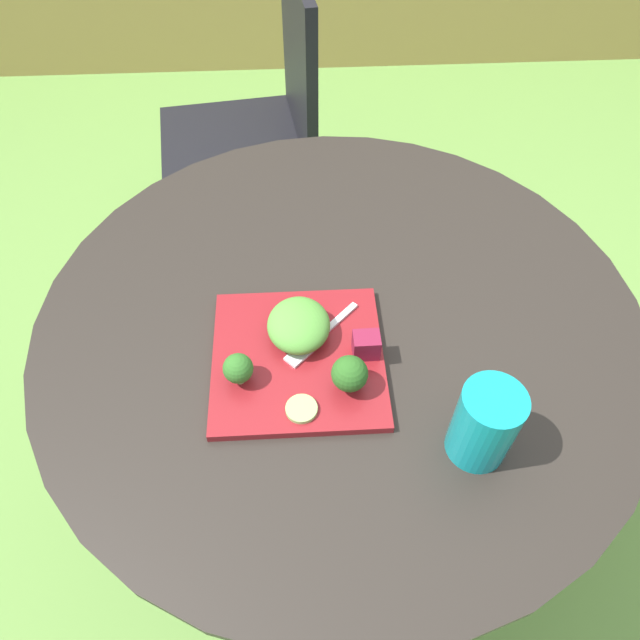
% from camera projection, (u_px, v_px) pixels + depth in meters
% --- Properties ---
extents(ground_plane, '(12.00, 12.00, 0.00)m').
position_uv_depth(ground_plane, '(333.00, 490.00, 1.52)').
color(ground_plane, '#669342').
extents(patio_table, '(0.99, 0.99, 0.74)m').
position_uv_depth(patio_table, '(337.00, 390.00, 1.13)').
color(patio_table, '#28231E').
rests_on(patio_table, ground_plane).
extents(patio_chair, '(0.49, 0.49, 0.90)m').
position_uv_depth(patio_chair, '(263.00, 114.00, 1.68)').
color(patio_chair, black).
rests_on(patio_chair, ground_plane).
extents(salad_plate, '(0.26, 0.26, 0.01)m').
position_uv_depth(salad_plate, '(298.00, 358.00, 0.87)').
color(salad_plate, maroon).
rests_on(salad_plate, patio_table).
extents(drinking_glass, '(0.08, 0.08, 0.13)m').
position_uv_depth(drinking_glass, '(483.00, 427.00, 0.75)').
color(drinking_glass, '#0F8C93').
rests_on(drinking_glass, patio_table).
extents(fork, '(0.12, 0.12, 0.00)m').
position_uv_depth(fork, '(317.00, 339.00, 0.88)').
color(fork, silver).
rests_on(fork, salad_plate).
extents(lettuce_mound, '(0.10, 0.11, 0.05)m').
position_uv_depth(lettuce_mound, '(299.00, 325.00, 0.87)').
color(lettuce_mound, '#519338').
rests_on(lettuce_mound, salad_plate).
extents(broccoli_floret_0, '(0.04, 0.04, 0.05)m').
position_uv_depth(broccoli_floret_0, '(238.00, 369.00, 0.82)').
color(broccoli_floret_0, '#99B770').
rests_on(broccoli_floret_0, salad_plate).
extents(broccoli_floret_1, '(0.05, 0.05, 0.06)m').
position_uv_depth(broccoli_floret_1, '(349.00, 374.00, 0.81)').
color(broccoli_floret_1, '#99B770').
rests_on(broccoli_floret_1, salad_plate).
extents(cucumber_slice_0, '(0.05, 0.05, 0.01)m').
position_uv_depth(cucumber_slice_0, '(301.00, 409.00, 0.81)').
color(cucumber_slice_0, '#8EB766').
rests_on(cucumber_slice_0, salad_plate).
extents(beet_chunk_0, '(0.04, 0.03, 0.04)m').
position_uv_depth(beet_chunk_0, '(366.00, 345.00, 0.86)').
color(beet_chunk_0, maroon).
rests_on(beet_chunk_0, salad_plate).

